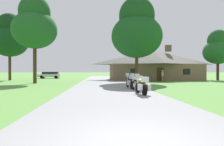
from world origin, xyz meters
TOP-DOWN VIEW (x-y plane):
  - ground_plane at (0.00, 20.00)m, footprint 500.00×500.00m
  - asphalt_driveway at (0.00, 18.00)m, footprint 6.40×80.00m
  - motorcycle_yellow_nearest_to_camera at (1.96, 8.52)m, footprint 0.84×2.08m
  - motorcycle_silver_second_in_row at (2.12, 11.22)m, footprint 0.78×2.08m
  - motorcycle_blue_farthest_in_row at (1.99, 13.31)m, footprint 0.84×2.08m
  - stone_lodge at (8.73, 30.40)m, footprint 15.51×8.65m
  - bystander_red_shirt_near_lodge at (8.95, 25.82)m, footprint 0.26×0.55m
  - bystander_tan_shirt_beside_signpost at (8.39, 24.33)m, footprint 0.37×0.48m
  - tree_left_far at (-15.57, 30.95)m, footprint 6.02×6.02m
  - tree_right_of_lodge at (19.24, 28.59)m, footprint 4.81×4.81m
  - tree_left_near at (-8.72, 21.95)m, footprint 5.52×5.52m
  - tree_by_lodge_front at (4.33, 22.64)m, footprint 6.75×6.75m
  - parked_white_suv_far_left at (-10.95, 39.34)m, footprint 4.69×2.10m

SIDE VIEW (x-z plane):
  - ground_plane at x=0.00m, z-range 0.00..0.00m
  - asphalt_driveway at x=0.00m, z-range 0.00..0.06m
  - motorcycle_yellow_nearest_to_camera at x=1.96m, z-range -0.04..1.26m
  - motorcycle_blue_farthest_in_row at x=1.99m, z-range -0.04..1.26m
  - motorcycle_silver_second_in_row at x=2.12m, z-range -0.03..1.27m
  - parked_white_suv_far_left at x=-10.95m, z-range 0.08..1.48m
  - bystander_tan_shirt_beside_signpost at x=8.39m, z-range 0.10..1.76m
  - bystander_red_shirt_near_lodge at x=8.95m, z-range 0.11..1.79m
  - stone_lodge at x=8.73m, z-range -0.37..5.69m
  - tree_right_of_lodge at x=19.24m, z-range 1.08..9.58m
  - tree_by_lodge_front at x=4.33m, z-range 1.27..12.68m
  - tree_left_far at x=-15.57m, z-range 1.64..12.83m
  - tree_left_near at x=-8.72m, z-range 1.86..12.85m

